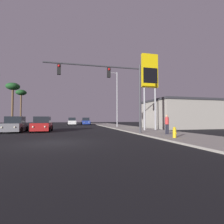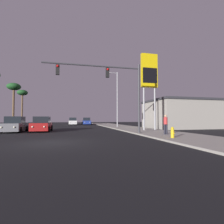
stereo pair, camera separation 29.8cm
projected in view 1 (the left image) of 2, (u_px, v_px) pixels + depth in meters
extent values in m
plane|color=black|center=(53.00, 143.00, 10.50)|extent=(120.00, 120.00, 0.00)
cube|color=#9E998E|center=(137.00, 129.00, 22.49)|extent=(5.00, 60.00, 0.12)
cube|color=gray|center=(182.00, 115.00, 27.20)|extent=(10.00, 8.00, 4.00)
cube|color=#2D2D33|center=(182.00, 101.00, 27.28)|extent=(10.30, 8.30, 0.30)
cube|color=silver|center=(72.00, 122.00, 40.47)|extent=(1.81, 4.21, 0.80)
cube|color=black|center=(72.00, 119.00, 40.64)|extent=(1.61, 2.00, 0.70)
cylinder|color=black|center=(68.00, 124.00, 38.98)|extent=(0.24, 0.64, 0.64)
cylinder|color=black|center=(76.00, 124.00, 39.41)|extent=(0.24, 0.64, 0.64)
cylinder|color=black|center=(68.00, 123.00, 41.51)|extent=(0.24, 0.64, 0.64)
cylinder|color=black|center=(76.00, 123.00, 41.94)|extent=(0.24, 0.64, 0.64)
sphere|color=#F2EACC|center=(70.00, 122.00, 38.28)|extent=(0.18, 0.18, 0.18)
sphere|color=#F2EACC|center=(75.00, 122.00, 38.55)|extent=(0.18, 0.18, 0.18)
cube|color=maroon|center=(42.00, 126.00, 19.46)|extent=(1.80, 4.20, 0.80)
cube|color=black|center=(42.00, 120.00, 19.63)|extent=(1.60, 2.00, 0.70)
cylinder|color=black|center=(31.00, 130.00, 17.97)|extent=(0.24, 0.64, 0.64)
cylinder|color=black|center=(49.00, 129.00, 18.40)|extent=(0.24, 0.64, 0.64)
cylinder|color=black|center=(36.00, 128.00, 20.49)|extent=(0.24, 0.64, 0.64)
cylinder|color=black|center=(52.00, 128.00, 20.93)|extent=(0.24, 0.64, 0.64)
sphere|color=#F2EACC|center=(33.00, 127.00, 17.27)|extent=(0.18, 0.18, 0.18)
sphere|color=#F2EACC|center=(45.00, 127.00, 17.54)|extent=(0.18, 0.18, 0.18)
cube|color=navy|center=(86.00, 122.00, 41.13)|extent=(1.92, 4.25, 0.80)
cube|color=black|center=(86.00, 119.00, 41.30)|extent=(1.66, 2.05, 0.70)
cylinder|color=black|center=(82.00, 124.00, 39.64)|extent=(0.24, 0.64, 0.64)
cylinder|color=black|center=(90.00, 123.00, 40.07)|extent=(0.24, 0.64, 0.64)
cylinder|color=black|center=(82.00, 123.00, 42.17)|extent=(0.24, 0.64, 0.64)
cylinder|color=black|center=(89.00, 123.00, 42.60)|extent=(0.24, 0.64, 0.64)
sphere|color=#F2EACC|center=(84.00, 122.00, 38.94)|extent=(0.18, 0.18, 0.18)
sphere|color=#F2EACC|center=(89.00, 122.00, 39.21)|extent=(0.18, 0.18, 0.18)
cube|color=slate|center=(15.00, 127.00, 18.56)|extent=(1.86, 4.23, 0.80)
cube|color=black|center=(15.00, 120.00, 18.73)|extent=(1.63, 2.02, 0.70)
cylinder|color=black|center=(1.00, 130.00, 17.07)|extent=(0.24, 0.64, 0.64)
cylinder|color=black|center=(21.00, 130.00, 17.50)|extent=(0.24, 0.64, 0.64)
cylinder|color=black|center=(10.00, 129.00, 19.59)|extent=(0.24, 0.64, 0.64)
cylinder|color=black|center=(27.00, 128.00, 20.02)|extent=(0.24, 0.64, 0.64)
sphere|color=#F2EACC|center=(2.00, 127.00, 16.37)|extent=(0.18, 0.18, 0.18)
sphere|color=#F2EACC|center=(15.00, 127.00, 16.63)|extent=(0.18, 0.18, 0.18)
cylinder|color=#38383D|center=(140.00, 99.00, 16.64)|extent=(0.20, 0.20, 6.50)
cylinder|color=#38383D|center=(95.00, 66.00, 15.69)|extent=(8.76, 0.14, 0.14)
cube|color=black|center=(109.00, 73.00, 15.98)|extent=(0.30, 0.24, 0.90)
sphere|color=red|center=(109.00, 69.00, 15.86)|extent=(0.20, 0.20, 0.20)
cube|color=black|center=(59.00, 69.00, 14.93)|extent=(0.30, 0.24, 0.90)
sphere|color=red|center=(59.00, 66.00, 14.81)|extent=(0.20, 0.20, 0.20)
cylinder|color=#99999E|center=(117.00, 99.00, 28.69)|extent=(0.18, 0.18, 9.00)
cylinder|color=#99999E|center=(113.00, 73.00, 28.69)|extent=(1.40, 0.10, 0.10)
ellipsoid|color=silver|center=(109.00, 73.00, 28.52)|extent=(0.50, 0.24, 0.20)
cylinder|color=#99999E|center=(144.00, 109.00, 20.37)|extent=(0.20, 0.20, 5.00)
cylinder|color=#99999E|center=(155.00, 109.00, 20.71)|extent=(0.20, 0.20, 5.00)
cube|color=yellow|center=(150.00, 71.00, 20.71)|extent=(2.00, 0.40, 4.00)
cube|color=black|center=(150.00, 75.00, 20.48)|extent=(1.80, 0.03, 1.80)
cylinder|color=gold|center=(174.00, 133.00, 12.20)|extent=(0.24, 0.24, 0.60)
sphere|color=gold|center=(174.00, 128.00, 12.21)|extent=(0.20, 0.20, 0.20)
cylinder|color=gold|center=(176.00, 133.00, 12.03)|extent=(0.08, 0.10, 0.08)
cylinder|color=#23232D|center=(166.00, 129.00, 14.83)|extent=(0.16, 0.16, 0.85)
cylinder|color=#23232D|center=(168.00, 129.00, 14.87)|extent=(0.16, 0.16, 0.85)
cylinder|color=#BF3333|center=(167.00, 121.00, 14.88)|extent=(0.32, 0.32, 0.60)
sphere|color=tan|center=(167.00, 116.00, 14.89)|extent=(0.22, 0.22, 0.22)
cylinder|color=brown|center=(12.00, 108.00, 31.72)|extent=(0.36, 0.36, 6.85)
ellipsoid|color=#1E5123|center=(13.00, 86.00, 31.87)|extent=(2.40, 2.40, 1.32)
cylinder|color=brown|center=(21.00, 110.00, 41.18)|extent=(0.36, 0.36, 7.16)
ellipsoid|color=#1E5123|center=(21.00, 92.00, 41.33)|extent=(2.40, 2.40, 1.32)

